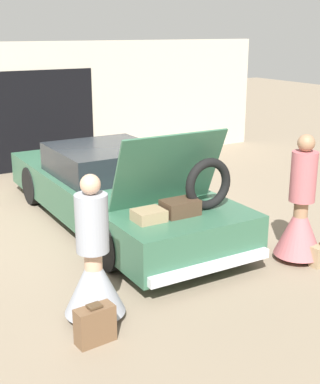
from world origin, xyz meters
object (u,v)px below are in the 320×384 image
(person_left, at_px, (94,270))
(suitcase_beside_left_person, at_px, (95,325))
(person_right, at_px, (300,217))
(car, at_px, (114,189))

(person_left, distance_m, suitcase_beside_left_person, 0.62)
(person_left, relative_size, person_right, 0.93)
(car, relative_size, suitcase_beside_left_person, 12.81)
(person_right, bearing_deg, car, 23.94)
(person_right, relative_size, suitcase_beside_left_person, 4.15)
(car, xyz_separation_m, person_right, (1.52, -2.63, 0.06))
(person_left, distance_m, person_right, 3.04)
(car, bearing_deg, suitcase_beside_left_person, -119.04)
(car, relative_size, person_right, 3.08)
(car, height_order, person_left, car)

